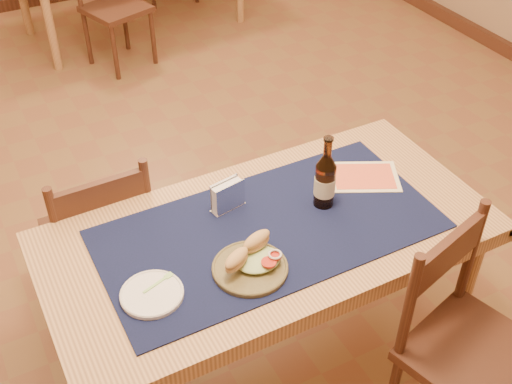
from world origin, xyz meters
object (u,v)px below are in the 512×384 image
main_table (269,246)px  chair_main_near (467,345)px  chair_main_far (101,237)px  sandwich_plate (251,262)px  beer_bottle (325,180)px  napkin_holder (228,196)px

main_table → chair_main_near: bearing=-51.4°
main_table → chair_main_near: 0.77m
chair_main_far → sandwich_plate: 0.84m
beer_bottle → main_table: bearing=-173.5°
chair_main_far → chair_main_near: (0.95, -1.14, 0.02)m
main_table → napkin_holder: 0.24m
main_table → beer_bottle: bearing=6.5°
chair_main_far → sandwich_plate: bearing=-64.0°
main_table → beer_bottle: beer_bottle is taller
main_table → chair_main_near: (0.46, -0.58, -0.18)m
chair_main_far → beer_bottle: size_ratio=3.05×
chair_main_far → beer_bottle: (0.73, -0.53, 0.40)m
napkin_holder → chair_main_near: bearing=-54.1°
beer_bottle → sandwich_plate: bearing=-156.3°
chair_main_near → beer_bottle: bearing=110.0°
napkin_holder → sandwich_plate: bearing=-101.8°
chair_main_far → beer_bottle: 0.99m
chair_main_far → main_table: bearing=-48.8°
chair_main_far → napkin_holder: chair_main_far is taller
sandwich_plate → napkin_holder: napkin_holder is taller
sandwich_plate → napkin_holder: 0.32m
chair_main_near → sandwich_plate: chair_main_near is taller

